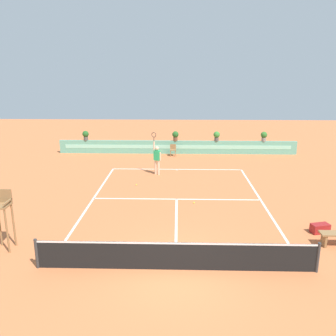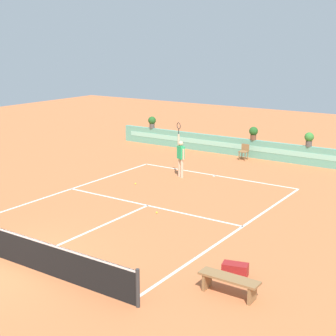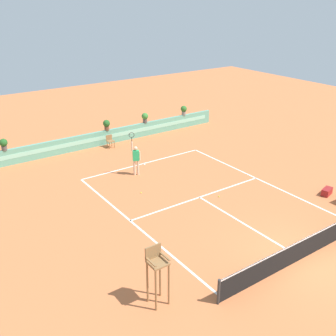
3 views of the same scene
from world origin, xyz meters
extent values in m
plane|color=#C66B3D|center=(0.00, 6.00, 0.00)|extent=(60.00, 60.00, 0.00)
cube|color=white|center=(0.00, 11.89, 0.00)|extent=(8.22, 0.10, 0.01)
cube|color=white|center=(0.00, 6.40, 0.00)|extent=(8.22, 0.10, 0.01)
cube|color=white|center=(0.00, 3.20, 0.00)|extent=(0.10, 6.40, 0.01)
cube|color=white|center=(-4.11, 5.95, 0.00)|extent=(0.10, 11.89, 0.01)
cube|color=white|center=(4.11, 5.95, 0.00)|extent=(0.10, 11.89, 0.01)
cube|color=white|center=(0.00, 11.79, 0.00)|extent=(0.10, 0.20, 0.01)
cylinder|color=#333333|center=(-4.41, 0.00, 0.50)|extent=(0.10, 0.10, 1.00)
cube|color=black|center=(0.00, 0.00, 0.47)|extent=(8.82, 0.02, 0.95)
cube|color=white|center=(0.00, 0.00, 0.92)|extent=(8.82, 0.03, 0.06)
cube|color=#60A88E|center=(0.00, 16.39, 0.50)|extent=(18.00, 0.20, 1.00)
cube|color=#8ED6BC|center=(0.00, 16.29, 0.55)|extent=(17.10, 0.01, 0.28)
cylinder|color=olive|center=(-6.28, 0.94, 0.80)|extent=(0.07, 0.07, 1.60)
cylinder|color=olive|center=(-5.77, 0.94, 0.80)|extent=(0.07, 0.07, 1.60)
cylinder|color=olive|center=(-6.28, 1.46, 0.80)|extent=(0.07, 0.07, 1.60)
cylinder|color=olive|center=(-5.77, 1.46, 0.80)|extent=(0.07, 0.07, 1.60)
cube|color=olive|center=(-6.03, 1.20, 1.63)|extent=(0.60, 0.60, 0.06)
cube|color=olive|center=(-6.03, 1.47, 1.90)|extent=(0.60, 0.06, 0.48)
cube|color=olive|center=(-6.30, 1.20, 1.78)|extent=(0.06, 0.60, 0.04)
cube|color=olive|center=(-5.76, 1.20, 1.78)|extent=(0.06, 0.60, 0.04)
cylinder|color=olive|center=(-0.49, 15.41, 0.23)|extent=(0.05, 0.05, 0.45)
cylinder|color=olive|center=(-0.14, 15.41, 0.23)|extent=(0.05, 0.05, 0.45)
cylinder|color=olive|center=(-0.49, 15.77, 0.23)|extent=(0.05, 0.05, 0.45)
cylinder|color=olive|center=(-0.14, 15.77, 0.23)|extent=(0.05, 0.05, 0.45)
cube|color=olive|center=(-0.31, 15.59, 0.47)|extent=(0.44, 0.44, 0.04)
cube|color=olive|center=(-0.31, 15.79, 0.67)|extent=(0.44, 0.04, 0.36)
cube|color=maroon|center=(5.60, 2.83, 0.18)|extent=(0.77, 0.53, 0.36)
cylinder|color=beige|center=(-1.12, 10.65, 0.45)|extent=(0.14, 0.14, 0.90)
cylinder|color=beige|center=(-1.30, 10.74, 0.45)|extent=(0.14, 0.14, 0.90)
cube|color=#28B266|center=(-1.21, 10.69, 1.20)|extent=(0.42, 0.35, 0.60)
sphere|color=beige|center=(-1.21, 10.69, 1.63)|extent=(0.22, 0.22, 0.22)
cylinder|color=beige|center=(-1.39, 10.78, 1.75)|extent=(0.09, 0.09, 0.55)
cylinder|color=black|center=(-1.39, 10.78, 2.17)|extent=(0.04, 0.04, 0.24)
torus|color=#262626|center=(-1.39, 10.78, 2.43)|extent=(0.29, 0.16, 0.31)
cylinder|color=beige|center=(-1.01, 10.60, 1.15)|extent=(0.09, 0.09, 0.50)
sphere|color=#CCE033|center=(0.83, 5.85, 0.03)|extent=(0.07, 0.07, 0.07)
sphere|color=#CCE033|center=(-2.23, 8.52, 0.03)|extent=(0.07, 0.07, 0.07)
cylinder|color=gray|center=(6.49, 16.39, 1.14)|extent=(0.32, 0.32, 0.28)
sphere|color=#2D6B28|center=(6.49, 16.39, 1.48)|extent=(0.48, 0.48, 0.48)
cylinder|color=#514C47|center=(-6.97, 16.39, 1.14)|extent=(0.32, 0.32, 0.28)
sphere|color=#235B23|center=(-6.97, 16.39, 1.48)|extent=(0.48, 0.48, 0.48)
cylinder|color=#514C47|center=(2.96, 16.39, 1.14)|extent=(0.32, 0.32, 0.28)
sphere|color=#387F33|center=(2.96, 16.39, 1.48)|extent=(0.48, 0.48, 0.48)
cylinder|color=brown|center=(-0.14, 16.39, 1.14)|extent=(0.32, 0.32, 0.28)
sphere|color=#235B23|center=(-0.14, 16.39, 1.48)|extent=(0.48, 0.48, 0.48)
camera|label=1|loc=(0.04, -9.94, 6.07)|focal=37.76mm
camera|label=2|loc=(11.19, -8.75, 6.28)|focal=54.03mm
camera|label=3|loc=(-11.90, -7.77, 9.57)|focal=43.10mm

